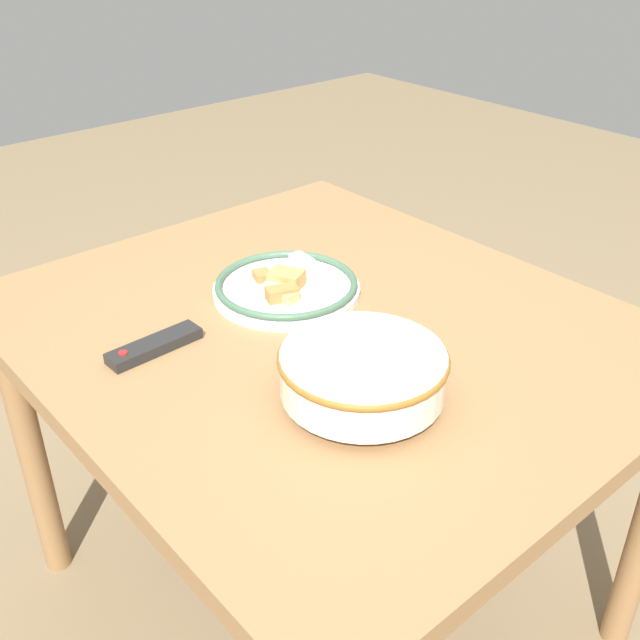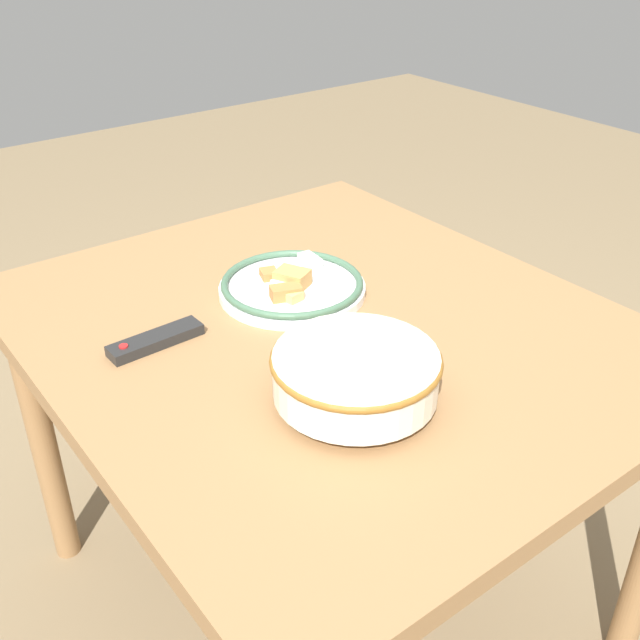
# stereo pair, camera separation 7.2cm
# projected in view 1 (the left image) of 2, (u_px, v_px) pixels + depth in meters

# --- Properties ---
(ground_plane) EXTENTS (8.00, 8.00, 0.00)m
(ground_plane) POSITION_uv_depth(u_px,v_px,m) (322.00, 597.00, 1.79)
(ground_plane) COLOR #7F6B4C
(dining_table) EXTENTS (1.16, 1.00, 0.76)m
(dining_table) POSITION_uv_depth(u_px,v_px,m) (323.00, 362.00, 1.45)
(dining_table) COLOR olive
(dining_table) RESTS_ON ground_plane
(noodle_bowl) EXTENTS (0.27, 0.27, 0.09)m
(noodle_bowl) POSITION_uv_depth(u_px,v_px,m) (363.00, 373.00, 1.17)
(noodle_bowl) COLOR silver
(noodle_bowl) RESTS_ON dining_table
(food_plate) EXTENTS (0.29, 0.29, 0.05)m
(food_plate) POSITION_uv_depth(u_px,v_px,m) (286.00, 287.00, 1.49)
(food_plate) COLOR white
(food_plate) RESTS_ON dining_table
(tv_remote) EXTENTS (0.05, 0.18, 0.02)m
(tv_remote) POSITION_uv_depth(u_px,v_px,m) (154.00, 346.00, 1.31)
(tv_remote) COLOR black
(tv_remote) RESTS_ON dining_table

